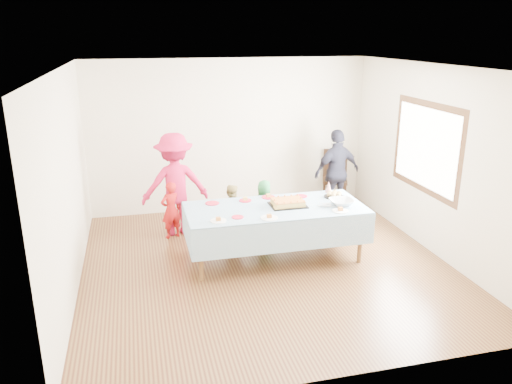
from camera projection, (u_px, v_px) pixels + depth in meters
ground at (266, 264)px, 7.01m from camera, size 5.00×5.00×0.00m
room_walls at (271, 140)px, 6.49m from camera, size 5.04×5.04×2.72m
party_table at (275, 211)px, 6.99m from camera, size 2.50×1.10×0.78m
birthday_cake at (288, 203)px, 7.02m from camera, size 0.50×0.39×0.09m
rolls_tray at (334, 195)px, 7.38m from camera, size 0.30×0.30×0.09m
punch_bowl at (342, 202)px, 7.05m from camera, size 0.34×0.34×0.08m
party_hat at (329, 187)px, 7.60m from camera, size 0.10×0.10×0.17m
fork_pile at (326, 204)px, 6.99m from camera, size 0.24×0.18×0.07m
plate_red_far_a at (212, 203)px, 7.11m from camera, size 0.20×0.20×0.01m
plate_red_far_b at (245, 200)px, 7.23m from camera, size 0.18×0.18×0.01m
plate_red_far_c at (268, 197)px, 7.37m from camera, size 0.20×0.20×0.01m
plate_red_far_d at (301, 196)px, 7.42m from camera, size 0.18×0.18×0.01m
plate_red_near at (238, 217)px, 6.58m from camera, size 0.16×0.16×0.01m
plate_white_left at (218, 221)px, 6.45m from camera, size 0.21×0.21×0.01m
plate_white_mid at (269, 218)px, 6.55m from camera, size 0.23×0.23×0.01m
plate_white_right at (340, 211)px, 6.81m from camera, size 0.22×0.22×0.01m
dining_chair at (335, 174)px, 9.36m from camera, size 0.57×0.57×1.03m
toddler_left at (171, 210)px, 7.81m from camera, size 0.39×0.33×0.92m
toddler_mid at (264, 207)px, 7.95m from camera, size 0.48×0.36×0.89m
toddler_right at (231, 211)px, 7.80m from camera, size 0.51×0.45×0.88m
adult_left at (175, 184)px, 7.88m from camera, size 1.10×0.69×1.64m
adult_right at (337, 172)px, 8.79m from camera, size 0.95×0.55×1.52m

